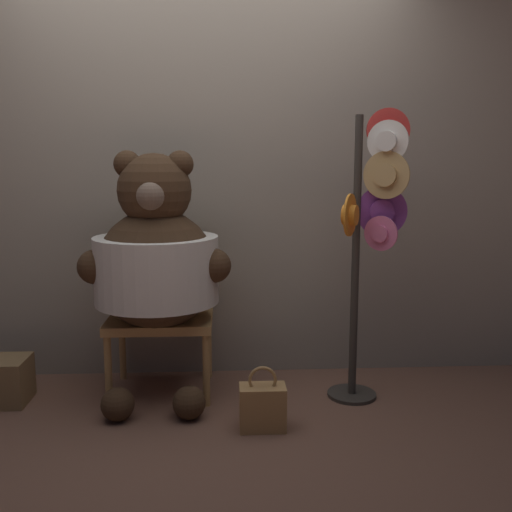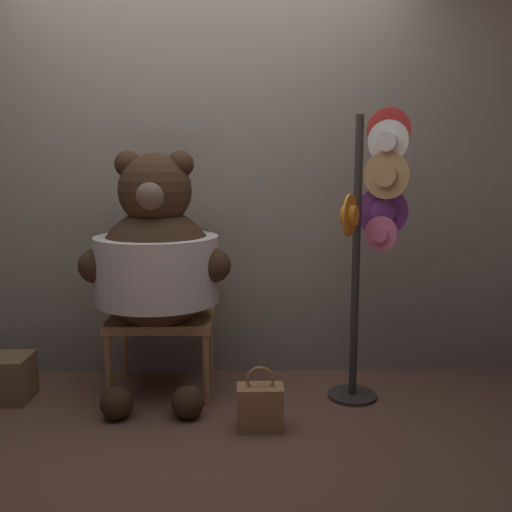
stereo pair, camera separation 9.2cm
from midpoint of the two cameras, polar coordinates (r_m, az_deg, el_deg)
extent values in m
plane|color=brown|center=(3.22, -6.46, -15.15)|extent=(14.00, 14.00, 0.00)
cube|color=gray|center=(3.59, -6.22, 6.89)|extent=(8.00, 0.10, 2.37)
cylinder|color=#B2844C|center=(3.28, -15.34, -11.14)|extent=(0.04, 0.04, 0.41)
cylinder|color=#B2844C|center=(3.21, -5.82, -11.30)|extent=(0.04, 0.04, 0.41)
cylinder|color=#B2844C|center=(3.68, -13.92, -8.83)|extent=(0.04, 0.04, 0.41)
cylinder|color=#B2844C|center=(3.62, -5.51, -8.90)|extent=(0.04, 0.04, 0.41)
cube|color=#B2844C|center=(3.37, -10.27, -6.32)|extent=(0.59, 0.49, 0.05)
cube|color=#B2844C|center=(3.53, -9.94, -1.43)|extent=(0.59, 0.04, 0.45)
sphere|color=#3D2819|center=(3.23, -10.70, -1.33)|extent=(0.67, 0.67, 0.67)
cylinder|color=silver|center=(3.23, -10.70, -1.33)|extent=(0.69, 0.69, 0.37)
sphere|color=#3D2819|center=(3.18, -10.94, 6.46)|extent=(0.40, 0.40, 0.40)
sphere|color=#3D2819|center=(3.20, -13.56, 8.93)|extent=(0.15, 0.15, 0.15)
sphere|color=#3D2819|center=(3.16, -8.44, 9.08)|extent=(0.15, 0.15, 0.15)
sphere|color=brown|center=(3.01, -11.36, 5.91)|extent=(0.15, 0.15, 0.15)
sphere|color=#3D2819|center=(3.20, -16.61, -1.04)|extent=(0.19, 0.19, 0.19)
sphere|color=#3D2819|center=(3.11, -5.06, -0.97)|extent=(0.19, 0.19, 0.19)
sphere|color=#3D2819|center=(3.16, -14.51, -14.17)|extent=(0.18, 0.18, 0.18)
sphere|color=#3D2819|center=(3.11, -7.57, -14.34)|extent=(0.18, 0.18, 0.18)
cylinder|color=#332D28|center=(3.43, 8.77, -13.51)|extent=(0.28, 0.28, 0.02)
cylinder|color=#332D28|center=(3.21, 9.11, -0.48)|extent=(0.04, 0.04, 1.59)
cylinder|color=tan|center=(3.11, 12.07, 7.92)|extent=(0.21, 0.15, 0.25)
cylinder|color=tan|center=(3.11, 12.07, 7.92)|extent=(0.13, 0.11, 0.12)
cylinder|color=orange|center=(3.05, 8.54, 4.07)|extent=(0.12, 0.20, 0.23)
cylinder|color=orange|center=(3.05, 8.54, 4.07)|extent=(0.11, 0.13, 0.11)
cylinder|color=#D16693|center=(3.12, 11.55, 2.23)|extent=(0.16, 0.13, 0.19)
cylinder|color=#D16693|center=(3.12, 11.55, 2.23)|extent=(0.10, 0.09, 0.09)
cylinder|color=red|center=(3.20, 12.28, 12.19)|extent=(0.24, 0.02, 0.24)
cylinder|color=red|center=(3.20, 12.28, 12.19)|extent=(0.11, 0.05, 0.11)
cylinder|color=silver|center=(3.11, 12.21, 11.15)|extent=(0.19, 0.13, 0.22)
cylinder|color=silver|center=(3.11, 12.21, 11.15)|extent=(0.13, 0.12, 0.11)
cylinder|color=#7A388E|center=(3.18, 11.67, 4.39)|extent=(0.27, 0.06, 0.27)
cylinder|color=#7A388E|center=(3.18, 11.67, 4.39)|extent=(0.14, 0.08, 0.13)
cube|color=#A87A47|center=(2.97, -0.25, -14.92)|extent=(0.23, 0.14, 0.23)
torus|color=#A87A47|center=(2.91, -0.26, -12.31)|extent=(0.14, 0.02, 0.14)
cube|color=brown|center=(3.57, -24.48, -11.28)|extent=(0.25, 0.25, 0.25)
camera|label=1|loc=(0.05, -90.83, -0.13)|focal=40.00mm
camera|label=2|loc=(0.05, 89.17, 0.13)|focal=40.00mm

